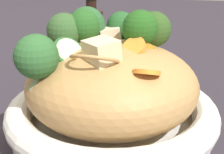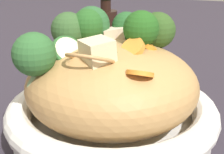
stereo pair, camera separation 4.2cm
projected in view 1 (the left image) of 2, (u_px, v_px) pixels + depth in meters
ground_plane at (112, 136)px, 0.45m from camera, size 3.00×3.00×0.00m
serving_bowl at (112, 117)px, 0.44m from camera, size 0.28×0.28×0.05m
noodle_heap at (112, 85)px, 0.42m from camera, size 0.22×0.22×0.12m
broccoli_florets at (96, 33)px, 0.43m from camera, size 0.18×0.19×0.08m
carrot_coins at (132, 51)px, 0.40m from camera, size 0.12×0.15×0.04m
zucchini_slices at (77, 49)px, 0.40m from camera, size 0.10×0.07×0.04m
chicken_chunks at (105, 47)px, 0.39m from camera, size 0.06×0.14×0.03m
soy_sauce_bottle at (92, 40)px, 0.68m from camera, size 0.05×0.05×0.16m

